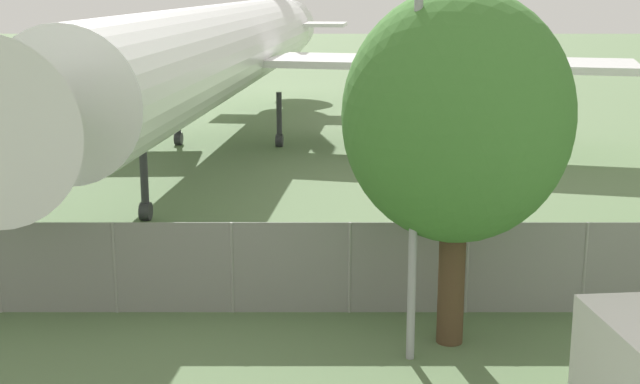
{
  "coord_description": "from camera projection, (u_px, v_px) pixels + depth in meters",
  "views": [
    {
      "loc": [
        1.9,
        -6.99,
        7.04
      ],
      "look_at": [
        1.87,
        14.39,
        2.0
      ],
      "focal_mm": 50.0,
      "sensor_mm": 36.0,
      "label": 1
    }
  ],
  "objects": [
    {
      "name": "airplane",
      "position": [
        222.0,
        51.0,
        37.22
      ],
      "size": [
        34.69,
        42.6,
        11.83
      ],
      "rotation": [
        0.0,
        0.0,
        -1.67
      ],
      "color": "white",
      "rests_on": "ground"
    },
    {
      "name": "tree_behind_benches",
      "position": [
        458.0,
        118.0,
        16.85
      ],
      "size": [
        4.4,
        4.4,
        6.99
      ],
      "color": "#4C3823",
      "rests_on": "ground"
    },
    {
      "name": "perimeter_fence",
      "position": [
        233.0,
        268.0,
        19.27
      ],
      "size": [
        56.07,
        0.07,
        2.04
      ],
      "color": "gray",
      "rests_on": "ground"
    },
    {
      "name": "light_mast",
      "position": [
        418.0,
        68.0,
        15.84
      ],
      "size": [
        0.44,
        0.44,
        9.29
      ],
      "color": "#99999E",
      "rests_on": "ground"
    }
  ]
}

